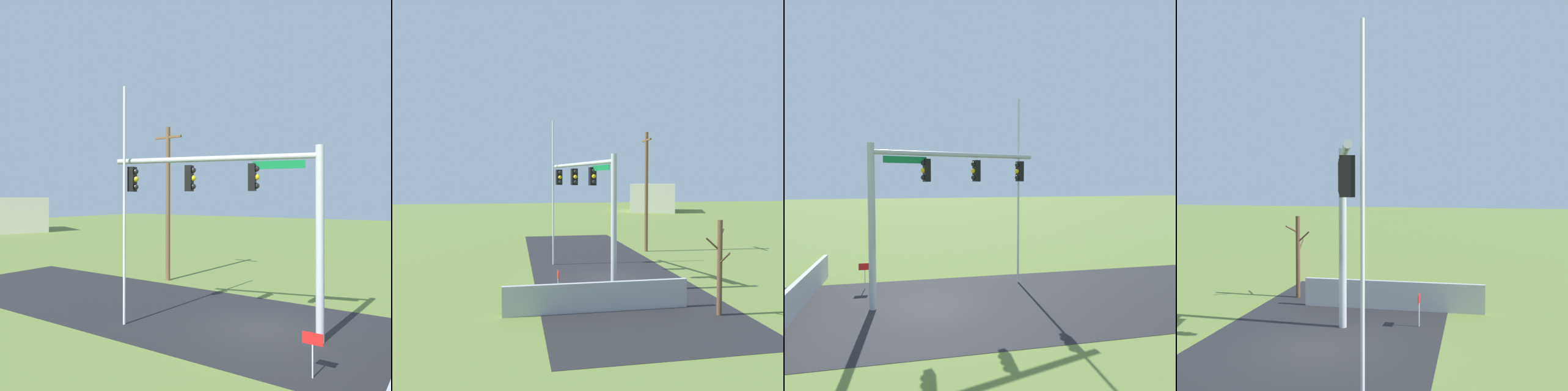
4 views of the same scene
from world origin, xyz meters
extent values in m
plane|color=olive|center=(0.00, 0.00, 0.00)|extent=(160.00, 160.00, 0.00)
cube|color=#232326|center=(-4.00, 0.00, 0.01)|extent=(28.00, 8.00, 0.01)
cube|color=#B7B5AD|center=(3.30, -0.32, 0.00)|extent=(6.00, 6.00, 0.01)
cube|color=#A8A8AD|center=(5.17, -1.70, 0.60)|extent=(0.20, 7.58, 1.20)
cylinder|color=#B2B5BA|center=(2.30, -0.32, 3.30)|extent=(0.28, 0.28, 6.60)
cylinder|color=#B2B5BA|center=(-1.34, -1.35, 6.25)|extent=(7.34, 2.25, 0.20)
cube|color=#0F7238|center=(0.99, -0.69, 5.97)|extent=(1.74, 0.52, 0.28)
cube|color=black|center=(0.11, -0.93, 5.55)|extent=(0.33, 0.41, 0.96)
sphere|color=black|center=(0.26, -0.89, 5.85)|extent=(0.22, 0.22, 0.22)
sphere|color=yellow|center=(0.26, -0.89, 5.55)|extent=(0.22, 0.22, 0.22)
sphere|color=black|center=(0.26, -0.89, 5.25)|extent=(0.22, 0.22, 0.22)
cube|color=black|center=(-2.15, -1.57, 5.55)|extent=(0.33, 0.41, 0.96)
sphere|color=black|center=(-2.00, -1.53, 5.85)|extent=(0.22, 0.22, 0.22)
sphere|color=yellow|center=(-2.00, -1.53, 5.55)|extent=(0.22, 0.22, 0.22)
sphere|color=black|center=(-2.00, -1.53, 5.25)|extent=(0.22, 0.22, 0.22)
cube|color=black|center=(-4.40, -2.21, 5.55)|extent=(0.33, 0.41, 0.96)
sphere|color=black|center=(-4.26, -2.17, 5.85)|extent=(0.22, 0.22, 0.22)
sphere|color=yellow|center=(-4.26, -2.17, 5.55)|extent=(0.22, 0.22, 0.22)
sphere|color=black|center=(-4.26, -2.17, 5.25)|extent=(0.22, 0.22, 0.22)
cylinder|color=silver|center=(-4.46, -2.59, 4.55)|extent=(0.10, 0.10, 9.10)
cylinder|color=silver|center=(2.92, -3.06, 0.45)|extent=(0.04, 0.04, 0.90)
cube|color=red|center=(2.92, -3.06, 1.06)|extent=(0.56, 0.02, 0.32)
camera|label=1|loc=(6.30, -13.62, 4.81)|focal=36.56mm
camera|label=2|loc=(20.96, -4.97, 5.24)|focal=37.05mm
camera|label=3|loc=(0.87, 13.76, 5.20)|focal=31.73mm
camera|label=4|loc=(-15.72, -5.13, 5.50)|focal=46.80mm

